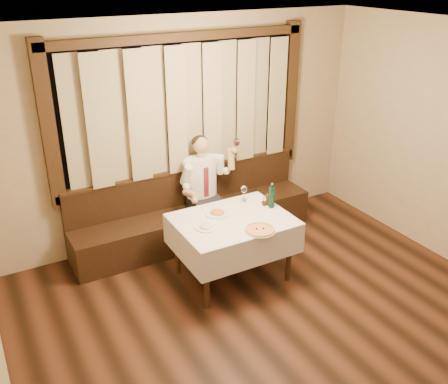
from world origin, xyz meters
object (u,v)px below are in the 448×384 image
pasta_cream (206,225)px  green_bottle (272,197)px  pasta_red (217,211)px  cruet_caddy (267,201)px  pizza (260,230)px  seated_man (205,182)px  dining_table (233,227)px  banquette (193,217)px

pasta_cream → green_bottle: size_ratio=0.77×
pasta_red → cruet_caddy: size_ratio=2.01×
pizza → pasta_cream: 0.57m
pizza → cruet_caddy: (0.42, 0.49, 0.03)m
seated_man → pasta_red: bearing=-106.6°
pizza → seated_man: size_ratio=0.24×
dining_table → seated_man: (0.13, 0.93, 0.16)m
banquette → seated_man: seated_man is taller
pasta_cream → pasta_red: bearing=41.4°
pasta_cream → dining_table: bearing=7.6°
dining_table → pasta_cream: size_ratio=5.43×
banquette → dining_table: 1.08m
seated_man → pasta_cream: bearing=-116.3°
pasta_red → cruet_caddy: cruet_caddy is taller
pizza → pasta_red: (-0.21, 0.56, 0.02)m
banquette → pasta_cream: 1.23m
banquette → green_bottle: bearing=-61.9°
pasta_red → seated_man: size_ratio=0.19×
green_bottle → seated_man: size_ratio=0.22×
banquette → pasta_red: bearing=-96.5°
green_bottle → seated_man: (-0.40, 0.90, -0.07)m
banquette → seated_man: (0.13, -0.09, 0.50)m
pasta_red → seated_man: seated_man is taller
dining_table → pasta_red: (-0.10, 0.18, 0.14)m
banquette → cruet_caddy: 1.16m
green_bottle → banquette: bearing=118.1°
pasta_red → dining_table: bearing=-62.1°
pizza → cruet_caddy: size_ratio=2.47×
dining_table → cruet_caddy: cruet_caddy is taller
dining_table → cruet_caddy: bearing=12.0°
pasta_cream → cruet_caddy: (0.89, 0.16, 0.01)m
green_bottle → pizza: bearing=-135.6°
pasta_cream → seated_man: seated_man is taller
dining_table → green_bottle: 0.58m
pizza → pasta_cream: pasta_cream is taller
green_bottle → cruet_caddy: bearing=90.0°
dining_table → pasta_red: size_ratio=4.72×
dining_table → pizza: (0.11, -0.38, 0.12)m
cruet_caddy → pizza: bearing=-118.1°
pizza → seated_man: bearing=89.2°
dining_table → seated_man: size_ratio=0.91×
cruet_caddy → pasta_cream: bearing=-157.4°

